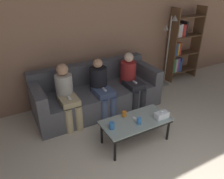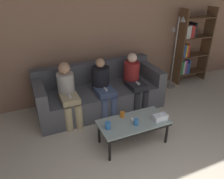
{
  "view_description": "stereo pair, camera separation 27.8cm",
  "coord_description": "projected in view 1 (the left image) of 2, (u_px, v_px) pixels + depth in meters",
  "views": [
    {
      "loc": [
        -1.56,
        -0.44,
        2.39
      ],
      "look_at": [
        0.0,
        2.44,
        0.71
      ],
      "focal_mm": 35.0,
      "sensor_mm": 36.0,
      "label": 1
    },
    {
      "loc": [
        -1.31,
        -0.56,
        2.39
      ],
      "look_at": [
        0.0,
        2.44,
        0.71
      ],
      "focal_mm": 35.0,
      "sensor_mm": 36.0,
      "label": 2
    }
  ],
  "objects": [
    {
      "name": "standing_lamp",
      "position": [
        169.0,
        44.0,
        5.01
      ],
      "size": [
        0.31,
        0.26,
        1.66
      ],
      "color": "gray",
      "rests_on": "ground_plane"
    },
    {
      "name": "coffee_table",
      "position": [
        136.0,
        123.0,
        3.41
      ],
      "size": [
        1.08,
        0.53,
        0.41
      ],
      "color": "#8C9E99",
      "rests_on": "ground_plane"
    },
    {
      "name": "tissue_box",
      "position": [
        162.0,
        115.0,
        3.43
      ],
      "size": [
        0.22,
        0.12,
        0.13
      ],
      "color": "silver",
      "rests_on": "coffee_table"
    },
    {
      "name": "bookshelf",
      "position": [
        180.0,
        47.0,
        5.41
      ],
      "size": [
        0.85,
        0.32,
        1.79
      ],
      "color": "brown",
      "rests_on": "ground_plane"
    },
    {
      "name": "seated_person_mid_right",
      "position": [
        131.0,
        79.0,
        4.35
      ],
      "size": [
        0.31,
        0.65,
        1.1
      ],
      "color": "#28282D",
      "rests_on": "ground_plane"
    },
    {
      "name": "wall_back",
      "position": [
        83.0,
        39.0,
        4.35
      ],
      "size": [
        12.0,
        0.06,
        2.6
      ],
      "color": "#9E755B",
      "rests_on": "ground_plane"
    },
    {
      "name": "game_remote",
      "position": [
        136.0,
        120.0,
        3.39
      ],
      "size": [
        0.04,
        0.15,
        0.02
      ],
      "color": "white",
      "rests_on": "coffee_table"
    },
    {
      "name": "seated_person_left_end",
      "position": [
        67.0,
        93.0,
        3.79
      ],
      "size": [
        0.31,
        0.63,
        1.11
      ],
      "color": "tan",
      "rests_on": "ground_plane"
    },
    {
      "name": "couch",
      "position": [
        97.0,
        93.0,
        4.37
      ],
      "size": [
        2.45,
        0.96,
        0.87
      ],
      "color": "#515156",
      "rests_on": "ground_plane"
    },
    {
      "name": "cup_far_center",
      "position": [
        112.0,
        126.0,
        3.19
      ],
      "size": [
        0.08,
        0.08,
        0.1
      ],
      "color": "#3372BF",
      "rests_on": "coffee_table"
    },
    {
      "name": "cup_near_left",
      "position": [
        124.0,
        114.0,
        3.47
      ],
      "size": [
        0.07,
        0.07,
        0.09
      ],
      "color": "orange",
      "rests_on": "coffee_table"
    },
    {
      "name": "cup_near_right",
      "position": [
        139.0,
        121.0,
        3.3
      ],
      "size": [
        0.07,
        0.07,
        0.1
      ],
      "color": "#3372BF",
      "rests_on": "coffee_table"
    },
    {
      "name": "seated_person_mid_left",
      "position": [
        101.0,
        86.0,
        4.07
      ],
      "size": [
        0.33,
        0.65,
        1.08
      ],
      "color": "#47567A",
      "rests_on": "ground_plane"
    }
  ]
}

